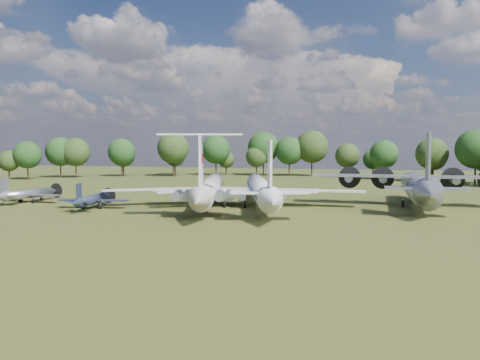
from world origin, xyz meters
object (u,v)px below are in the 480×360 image
(tu104_jet, at_px, (261,193))
(small_prop_northwest, at_px, (28,196))
(small_prop_west, at_px, (93,202))
(il62_airliner, at_px, (209,193))
(an12_transport, at_px, (419,191))
(person_on_il62, at_px, (203,180))

(tu104_jet, bearing_deg, small_prop_northwest, 169.39)
(small_prop_west, bearing_deg, small_prop_northwest, 154.79)
(small_prop_northwest, bearing_deg, tu104_jet, 10.29)
(small_prop_west, bearing_deg, il62_airliner, 15.38)
(an12_transport, relative_size, small_prop_west, 2.57)
(il62_airliner, distance_m, person_on_il62, 13.75)
(tu104_jet, height_order, small_prop_northwest, tu104_jet)
(small_prop_west, relative_size, person_on_il62, 10.12)
(an12_transport, height_order, small_prop_west, an12_transport)
(tu104_jet, distance_m, person_on_il62, 15.25)
(tu104_jet, relative_size, an12_transport, 1.16)
(tu104_jet, relative_size, person_on_il62, 30.25)
(small_prop_northwest, xyz_separation_m, person_on_il62, (38.11, -8.43, 4.33))
(tu104_jet, bearing_deg, il62_airliner, 168.84)
(person_on_il62, bearing_deg, small_prop_northwest, -44.94)
(il62_airliner, relative_size, person_on_il62, 30.80)
(an12_transport, distance_m, small_prop_west, 55.92)
(an12_transport, bearing_deg, person_on_il62, -145.20)
(person_on_il62, bearing_deg, an12_transport, -177.36)
(tu104_jet, distance_m, an12_transport, 27.37)
(small_prop_west, bearing_deg, an12_transport, 7.99)
(il62_airliner, height_order, small_prop_northwest, il62_airliner)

